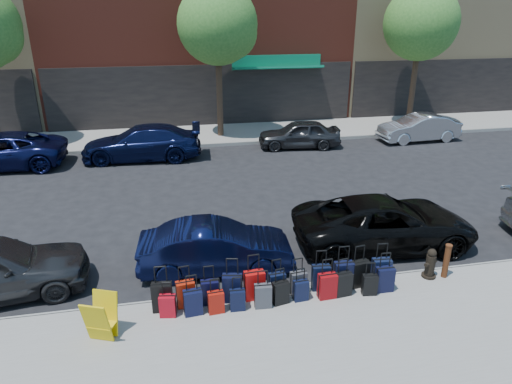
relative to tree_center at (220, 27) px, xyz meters
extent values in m
plane|color=black|center=(-0.64, -9.50, -5.41)|extent=(120.00, 120.00, 0.00)
cube|color=gray|center=(-0.64, -16.00, -5.34)|extent=(60.00, 4.00, 0.15)
cube|color=gray|center=(-0.64, 0.50, -5.34)|extent=(60.00, 4.00, 0.15)
cube|color=gray|center=(-0.64, -13.98, -5.34)|extent=(60.00, 0.08, 0.15)
cube|color=gray|center=(-0.64, -1.52, -5.34)|extent=(60.00, 0.08, 0.15)
cube|color=black|center=(-0.64, 2.45, -3.71)|extent=(16.66, 0.15, 3.40)
cube|color=#0B6545|center=(3.36, 2.10, -2.21)|extent=(5.00, 0.91, 0.27)
cube|color=#0B6545|center=(3.36, 2.40, -1.86)|extent=(5.00, 0.10, 0.60)
cube|color=black|center=(15.36, 2.45, -3.71)|extent=(14.70, 0.15, 3.40)
cylinder|color=black|center=(-0.14, 0.00, -2.86)|extent=(0.30, 0.30, 4.80)
sphere|color=#2F6A23|center=(-0.14, 0.00, 0.11)|extent=(3.80, 3.80, 3.80)
sphere|color=#2F6A23|center=(0.46, 0.00, -0.27)|extent=(2.58, 2.58, 2.58)
cylinder|color=black|center=(10.36, 0.00, -2.86)|extent=(0.30, 0.30, 4.80)
sphere|color=#2F6A23|center=(10.36, 0.00, 0.11)|extent=(3.80, 3.80, 3.80)
sphere|color=#2F6A23|center=(10.96, 0.00, -0.27)|extent=(2.58, 2.58, 2.58)
cube|color=black|center=(-3.21, -14.34, -4.94)|extent=(0.45, 0.27, 0.65)
cylinder|color=black|center=(-3.21, -14.34, -4.23)|extent=(0.25, 0.05, 0.03)
cube|color=#9B1B0A|center=(-2.71, -14.28, -4.96)|extent=(0.42, 0.27, 0.60)
cylinder|color=black|center=(-2.71, -14.28, -4.32)|extent=(0.23, 0.06, 0.03)
cube|color=black|center=(-2.19, -14.30, -4.98)|extent=(0.38, 0.21, 0.57)
cylinder|color=black|center=(-2.19, -14.30, -4.36)|extent=(0.21, 0.03, 0.03)
cube|color=black|center=(-1.69, -14.31, -4.94)|extent=(0.47, 0.32, 0.65)
cylinder|color=black|center=(-1.69, -14.31, -4.23)|extent=(0.24, 0.08, 0.03)
cube|color=#AF0C0B|center=(-1.19, -14.30, -4.93)|extent=(0.46, 0.28, 0.67)
cylinder|color=black|center=(-1.19, -14.30, -4.20)|extent=(0.25, 0.05, 0.03)
cube|color=black|center=(-0.67, -14.28, -4.99)|extent=(0.39, 0.24, 0.55)
cylinder|color=black|center=(-0.67, -14.28, -4.39)|extent=(0.21, 0.06, 0.03)
cube|color=#353539|center=(-0.18, -14.32, -4.99)|extent=(0.39, 0.24, 0.55)
cylinder|color=black|center=(-0.18, -14.32, -4.39)|extent=(0.21, 0.05, 0.03)
cube|color=black|center=(0.38, -14.25, -4.96)|extent=(0.43, 0.26, 0.61)
cylinder|color=black|center=(0.38, -14.25, -4.29)|extent=(0.23, 0.05, 0.03)
cube|color=black|center=(0.91, -14.29, -4.93)|extent=(0.44, 0.25, 0.65)
cylinder|color=black|center=(0.91, -14.29, -4.23)|extent=(0.24, 0.04, 0.03)
cube|color=black|center=(1.31, -14.29, -4.94)|extent=(0.46, 0.30, 0.64)
cylinder|color=black|center=(1.31, -14.29, -4.25)|extent=(0.24, 0.07, 0.03)
cube|color=black|center=(1.85, -14.30, -4.94)|extent=(0.45, 0.27, 0.64)
cylinder|color=black|center=(1.85, -14.30, -4.24)|extent=(0.24, 0.05, 0.03)
cube|color=#AA0B18|center=(-3.11, -14.57, -5.01)|extent=(0.37, 0.25, 0.50)
cylinder|color=black|center=(-3.11, -14.57, -4.47)|extent=(0.19, 0.06, 0.03)
cube|color=black|center=(-2.58, -14.61, -4.98)|extent=(0.41, 0.26, 0.57)
cylinder|color=black|center=(-2.58, -14.61, -4.36)|extent=(0.22, 0.05, 0.03)
cube|color=#9D140A|center=(-2.10, -14.65, -5.01)|extent=(0.35, 0.22, 0.50)
cylinder|color=black|center=(-2.10, -14.65, -4.47)|extent=(0.19, 0.05, 0.03)
cube|color=black|center=(-1.63, -14.64, -5.02)|extent=(0.34, 0.20, 0.48)
cylinder|color=black|center=(-1.63, -14.64, -4.50)|extent=(0.18, 0.04, 0.03)
cube|color=#3B3C40|center=(-1.07, -14.65, -4.99)|extent=(0.38, 0.24, 0.54)
cylinder|color=black|center=(-1.07, -14.65, -4.40)|extent=(0.21, 0.05, 0.03)
cube|color=black|center=(-0.66, -14.60, -5.00)|extent=(0.39, 0.27, 0.52)
cylinder|color=black|center=(-0.66, -14.60, -4.43)|extent=(0.20, 0.07, 0.03)
cube|color=black|center=(-0.19, -14.57, -5.02)|extent=(0.34, 0.21, 0.48)
cylinder|color=black|center=(-0.19, -14.57, -4.50)|extent=(0.18, 0.05, 0.03)
cube|color=maroon|center=(0.41, -14.60, -4.97)|extent=(0.41, 0.25, 0.59)
cylinder|color=black|center=(0.41, -14.60, -4.33)|extent=(0.23, 0.04, 0.03)
cube|color=black|center=(0.80, -14.58, -4.98)|extent=(0.40, 0.26, 0.56)
cylinder|color=black|center=(0.80, -14.58, -4.37)|extent=(0.21, 0.06, 0.03)
cube|color=black|center=(1.40, -14.67, -5.02)|extent=(0.35, 0.23, 0.49)
cylinder|color=black|center=(1.40, -14.67, -4.49)|extent=(0.19, 0.06, 0.03)
cube|color=black|center=(1.80, -14.60, -4.97)|extent=(0.41, 0.24, 0.59)
cylinder|color=black|center=(1.80, -14.60, -4.32)|extent=(0.23, 0.04, 0.03)
cylinder|color=black|center=(3.14, -14.28, -5.23)|extent=(0.34, 0.34, 0.06)
cylinder|color=black|center=(3.14, -14.28, -4.94)|extent=(0.23, 0.23, 0.53)
sphere|color=black|center=(3.14, -14.28, -4.61)|extent=(0.21, 0.21, 0.21)
cylinder|color=black|center=(3.14, -14.28, -4.88)|extent=(0.38, 0.24, 0.09)
cylinder|color=#38190C|center=(3.50, -14.35, -4.84)|extent=(0.14, 0.14, 0.85)
cylinder|color=#38190C|center=(3.50, -14.35, -4.41)|extent=(0.16, 0.16, 0.04)
cube|color=#E0BD0C|center=(-4.45, -15.18, -4.80)|extent=(0.56, 0.41, 0.92)
cube|color=#E0BD0C|center=(-4.32, -14.87, -4.80)|extent=(0.56, 0.41, 0.92)
cube|color=#E0BD0C|center=(-4.38, -15.02, -4.94)|extent=(0.60, 0.50, 0.02)
imported|color=#0B1133|center=(-1.86, -12.69, -4.78)|extent=(3.94, 1.62, 1.27)
imported|color=black|center=(2.88, -12.32, -4.71)|extent=(5.15, 2.59, 1.40)
imported|color=#0B1234|center=(-3.97, -2.86, -4.67)|extent=(5.28, 2.46, 1.49)
imported|color=#2F2F32|center=(3.32, -2.45, -4.75)|extent=(4.01, 1.99, 1.31)
imported|color=silver|center=(9.51, -2.51, -4.75)|extent=(4.10, 1.59, 1.33)
camera|label=1|loc=(-2.86, -22.78, 0.81)|focal=32.00mm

